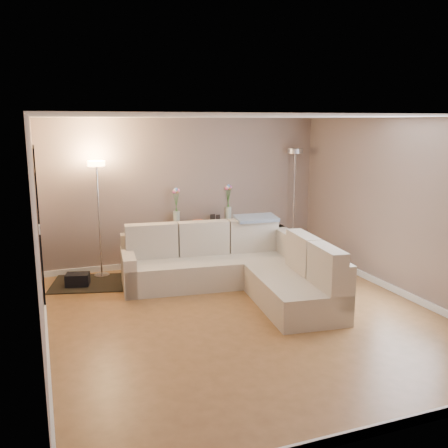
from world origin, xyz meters
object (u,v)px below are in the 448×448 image
object	(u,v)px
floor_lamp_lit	(98,196)
floor_lamp_unlit	(294,180)
console_table	(200,240)
sectional_sofa	(239,267)

from	to	relation	value
floor_lamp_lit	floor_lamp_unlit	world-z (taller)	floor_lamp_unlit
floor_lamp_unlit	console_table	bearing A→B (deg)	177.38
console_table	floor_lamp_unlit	distance (m)	2.13
sectional_sofa	floor_lamp_lit	world-z (taller)	floor_lamp_lit
console_table	floor_lamp_lit	xyz separation A→B (m)	(-1.78, -0.21, 0.94)
sectional_sofa	console_table	bearing A→B (deg)	93.67
console_table	floor_lamp_unlit	bearing A→B (deg)	-2.62
floor_lamp_lit	floor_lamp_unlit	distance (m)	3.65
sectional_sofa	floor_lamp_lit	distance (m)	2.56
console_table	floor_lamp_lit	distance (m)	2.03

